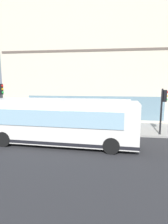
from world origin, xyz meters
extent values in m
plane|color=#262628|center=(0.00, 0.00, 0.00)|extent=(120.00, 120.00, 0.00)
cube|color=gray|center=(5.01, 0.00, 0.07)|extent=(4.82, 40.00, 0.15)
cube|color=beige|center=(10.72, 0.00, 6.66)|extent=(6.61, 19.99, 13.32)
cube|color=brown|center=(7.57, 0.00, 7.33)|extent=(0.36, 19.59, 0.24)
cube|color=slate|center=(7.47, 0.00, 1.60)|extent=(0.12, 13.99, 2.40)
cube|color=silver|center=(0.10, 1.52, 1.60)|extent=(3.04, 10.12, 2.70)
cube|color=silver|center=(0.10, 1.52, 3.01)|extent=(2.61, 9.10, 0.12)
cube|color=#8CB2C6|center=(1.37, 1.45, 2.00)|extent=(0.51, 8.19, 1.00)
cube|color=#8CB2C6|center=(-1.17, 1.59, 2.00)|extent=(0.51, 8.19, 1.00)
cube|color=black|center=(0.10, 1.52, 0.43)|extent=(3.08, 10.16, 0.20)
cylinder|color=black|center=(1.44, 5.05, 0.50)|extent=(0.35, 1.01, 1.00)
cylinder|color=black|center=(-0.85, 5.18, 0.50)|extent=(0.35, 1.01, 1.00)
cylinder|color=black|center=(1.06, -1.94, 0.50)|extent=(0.35, 1.01, 1.00)
cylinder|color=black|center=(-1.24, -1.81, 0.50)|extent=(0.35, 1.01, 1.00)
cylinder|color=black|center=(3.12, -5.60, 1.93)|extent=(0.14, 0.14, 3.56)
cube|color=black|center=(3.12, -5.79, 3.16)|extent=(0.32, 0.24, 0.90)
sphere|color=red|center=(3.12, -5.92, 3.44)|extent=(0.20, 0.20, 0.20)
sphere|color=yellow|center=(3.12, -5.92, 3.16)|extent=(0.20, 0.20, 0.20)
sphere|color=green|center=(3.12, -5.92, 2.88)|extent=(0.20, 0.20, 0.20)
cylinder|color=black|center=(3.13, 7.76, 2.16)|extent=(0.14, 0.14, 4.01)
cube|color=black|center=(3.13, 7.57, 3.61)|extent=(0.32, 0.24, 0.90)
sphere|color=red|center=(3.13, 7.44, 3.89)|extent=(0.20, 0.20, 0.20)
sphere|color=yellow|center=(3.13, 7.44, 3.61)|extent=(0.20, 0.20, 0.20)
sphere|color=green|center=(3.13, 7.44, 3.33)|extent=(0.20, 0.20, 0.20)
cylinder|color=gold|center=(6.01, 1.96, 0.43)|extent=(0.24, 0.24, 0.55)
sphere|color=gold|center=(6.01, 1.96, 0.78)|extent=(0.22, 0.22, 0.22)
cylinder|color=gold|center=(6.01, 1.79, 0.48)|extent=(0.10, 0.12, 0.10)
cylinder|color=gold|center=(6.18, 1.96, 0.48)|extent=(0.12, 0.10, 0.10)
cylinder|color=gold|center=(5.97, -3.95, 0.53)|extent=(0.14, 0.14, 0.76)
cylinder|color=gold|center=(5.79, -3.91, 0.53)|extent=(0.14, 0.14, 0.76)
cylinder|color=#8C3F8C|center=(5.88, -3.93, 1.21)|extent=(0.32, 0.32, 0.60)
sphere|color=#9E704C|center=(5.88, -3.93, 1.61)|extent=(0.21, 0.21, 0.21)
cylinder|color=black|center=(3.87, 1.20, 0.54)|extent=(0.14, 0.14, 0.79)
cylinder|color=black|center=(3.95, 1.04, 0.54)|extent=(0.14, 0.14, 0.79)
cylinder|color=silver|center=(3.91, 1.12, 1.25)|extent=(0.32, 0.32, 0.62)
sphere|color=brown|center=(3.91, 1.12, 1.67)|extent=(0.21, 0.21, 0.21)
cylinder|color=silver|center=(3.44, -3.86, 0.58)|extent=(0.14, 0.14, 0.86)
cylinder|color=silver|center=(3.28, -3.95, 0.58)|extent=(0.14, 0.14, 0.86)
cylinder|color=gold|center=(3.36, -3.91, 1.35)|extent=(0.32, 0.32, 0.68)
sphere|color=#9E704C|center=(3.36, -3.91, 1.81)|extent=(0.23, 0.23, 0.23)
cube|color=#263F99|center=(3.76, -0.81, 0.60)|extent=(0.44, 0.40, 0.90)
cube|color=#8CB2C6|center=(3.76, -1.02, 0.78)|extent=(0.35, 0.03, 0.30)
camera|label=1|loc=(-12.13, -1.73, 4.15)|focal=30.69mm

